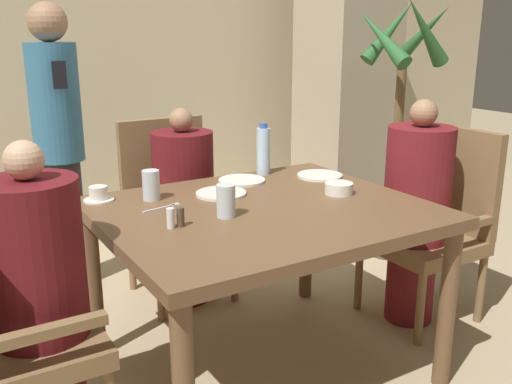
{
  "coord_description": "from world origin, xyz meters",
  "views": [
    {
      "loc": [
        -1.17,
        -1.87,
        1.43
      ],
      "look_at": [
        0.0,
        0.05,
        0.79
      ],
      "focal_mm": 40.0,
      "sensor_mm": 36.0,
      "label": 1
    }
  ],
  "objects_px": {
    "bowl_small": "(339,188)",
    "glass_tall_mid": "(226,201)",
    "teacup_with_saucer": "(98,195)",
    "plate_main_left": "(242,180)",
    "chair_right_side": "(436,220)",
    "water_bottle": "(263,150)",
    "plate_dessert_center": "(221,193)",
    "plate_main_right": "(320,176)",
    "diner_in_far_chair": "(184,205)",
    "diner_in_left_chair": "(39,298)",
    "diner_in_right_chair": "(416,211)",
    "potted_palm": "(395,165)",
    "chair_far_side": "(173,204)",
    "glass_tall_near": "(151,185)",
    "standing_host": "(59,141)"
  },
  "relations": [
    {
      "from": "chair_far_side",
      "to": "potted_palm",
      "type": "distance_m",
      "value": 1.47
    },
    {
      "from": "chair_right_side",
      "to": "bowl_small",
      "type": "relative_size",
      "value": 7.84
    },
    {
      "from": "diner_in_right_chair",
      "to": "teacup_with_saucer",
      "type": "xyz_separation_m",
      "value": [
        -1.43,
        0.43,
        0.19
      ]
    },
    {
      "from": "chair_right_side",
      "to": "bowl_small",
      "type": "height_order",
      "value": "chair_right_side"
    },
    {
      "from": "diner_in_right_chair",
      "to": "bowl_small",
      "type": "height_order",
      "value": "diner_in_right_chair"
    },
    {
      "from": "glass_tall_mid",
      "to": "chair_far_side",
      "type": "bearing_deg",
      "value": 79.07
    },
    {
      "from": "chair_far_side",
      "to": "chair_right_side",
      "type": "bearing_deg",
      "value": -42.15
    },
    {
      "from": "glass_tall_mid",
      "to": "potted_palm",
      "type": "bearing_deg",
      "value": 24.67
    },
    {
      "from": "plate_main_left",
      "to": "glass_tall_mid",
      "type": "distance_m",
      "value": 0.53
    },
    {
      "from": "potted_palm",
      "to": "plate_dessert_center",
      "type": "relative_size",
      "value": 7.46
    },
    {
      "from": "glass_tall_mid",
      "to": "diner_in_far_chair",
      "type": "bearing_deg",
      "value": 77.17
    },
    {
      "from": "chair_right_side",
      "to": "diner_in_right_chair",
      "type": "relative_size",
      "value": 0.86
    },
    {
      "from": "plate_main_right",
      "to": "plate_dessert_center",
      "type": "bearing_deg",
      "value": -176.85
    },
    {
      "from": "bowl_small",
      "to": "glass_tall_mid",
      "type": "height_order",
      "value": "glass_tall_mid"
    },
    {
      "from": "water_bottle",
      "to": "diner_in_left_chair",
      "type": "bearing_deg",
      "value": -158.31
    },
    {
      "from": "plate_main_left",
      "to": "plate_dessert_center",
      "type": "xyz_separation_m",
      "value": [
        -0.19,
        -0.15,
        0.0
      ]
    },
    {
      "from": "diner_in_right_chair",
      "to": "potted_palm",
      "type": "height_order",
      "value": "potted_palm"
    },
    {
      "from": "chair_right_side",
      "to": "water_bottle",
      "type": "height_order",
      "value": "water_bottle"
    },
    {
      "from": "standing_host",
      "to": "glass_tall_mid",
      "type": "bearing_deg",
      "value": -77.19
    },
    {
      "from": "chair_right_side",
      "to": "water_bottle",
      "type": "bearing_deg",
      "value": 147.6
    },
    {
      "from": "diner_in_far_chair",
      "to": "chair_right_side",
      "type": "height_order",
      "value": "diner_in_far_chair"
    },
    {
      "from": "diner_in_far_chair",
      "to": "standing_host",
      "type": "relative_size",
      "value": 0.67
    },
    {
      "from": "plate_main_right",
      "to": "chair_right_side",
      "type": "bearing_deg",
      "value": -27.4
    },
    {
      "from": "bowl_small",
      "to": "glass_tall_mid",
      "type": "bearing_deg",
      "value": -177.47
    },
    {
      "from": "bowl_small",
      "to": "water_bottle",
      "type": "bearing_deg",
      "value": 101.02
    },
    {
      "from": "plate_dessert_center",
      "to": "glass_tall_mid",
      "type": "height_order",
      "value": "glass_tall_mid"
    },
    {
      "from": "chair_right_side",
      "to": "glass_tall_near",
      "type": "bearing_deg",
      "value": 166.46
    },
    {
      "from": "plate_main_left",
      "to": "plate_main_right",
      "type": "xyz_separation_m",
      "value": [
        0.37,
        -0.11,
        0.0
      ]
    },
    {
      "from": "diner_in_far_chair",
      "to": "glass_tall_near",
      "type": "height_order",
      "value": "diner_in_far_chair"
    },
    {
      "from": "diner_in_far_chair",
      "to": "teacup_with_saucer",
      "type": "distance_m",
      "value": 0.69
    },
    {
      "from": "plate_main_left",
      "to": "bowl_small",
      "type": "bearing_deg",
      "value": -56.76
    },
    {
      "from": "plate_dessert_center",
      "to": "potted_palm",
      "type": "bearing_deg",
      "value": 17.43
    },
    {
      "from": "bowl_small",
      "to": "glass_tall_near",
      "type": "distance_m",
      "value": 0.81
    },
    {
      "from": "glass_tall_mid",
      "to": "plate_main_right",
      "type": "bearing_deg",
      "value": 24.26
    },
    {
      "from": "chair_far_side",
      "to": "plate_main_left",
      "type": "relative_size",
      "value": 4.39
    },
    {
      "from": "chair_right_side",
      "to": "teacup_with_saucer",
      "type": "bearing_deg",
      "value": 164.7
    },
    {
      "from": "plate_main_left",
      "to": "plate_main_right",
      "type": "height_order",
      "value": "same"
    },
    {
      "from": "plate_dessert_center",
      "to": "glass_tall_mid",
      "type": "xyz_separation_m",
      "value": [
        -0.13,
        -0.28,
        0.06
      ]
    },
    {
      "from": "water_bottle",
      "to": "glass_tall_mid",
      "type": "bearing_deg",
      "value": -133.76
    },
    {
      "from": "teacup_with_saucer",
      "to": "plate_main_left",
      "type": "bearing_deg",
      "value": -3.43
    },
    {
      "from": "water_bottle",
      "to": "potted_palm",
      "type": "bearing_deg",
      "value": 12.29
    },
    {
      "from": "plate_main_left",
      "to": "diner_in_far_chair",
      "type": "bearing_deg",
      "value": 107.54
    },
    {
      "from": "diner_in_far_chair",
      "to": "diner_in_left_chair",
      "type": "bearing_deg",
      "value": -138.35
    },
    {
      "from": "diner_in_left_chair",
      "to": "teacup_with_saucer",
      "type": "relative_size",
      "value": 8.67
    },
    {
      "from": "bowl_small",
      "to": "water_bottle",
      "type": "height_order",
      "value": "water_bottle"
    },
    {
      "from": "chair_far_side",
      "to": "plate_main_right",
      "type": "relative_size",
      "value": 4.39
    },
    {
      "from": "diner_in_far_chair",
      "to": "glass_tall_near",
      "type": "bearing_deg",
      "value": -127.33
    },
    {
      "from": "diner_in_right_chair",
      "to": "diner_in_left_chair",
      "type": "bearing_deg",
      "value": 180.0
    },
    {
      "from": "plate_main_left",
      "to": "plate_dessert_center",
      "type": "height_order",
      "value": "same"
    },
    {
      "from": "standing_host",
      "to": "teacup_with_saucer",
      "type": "relative_size",
      "value": 12.38
    }
  ]
}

